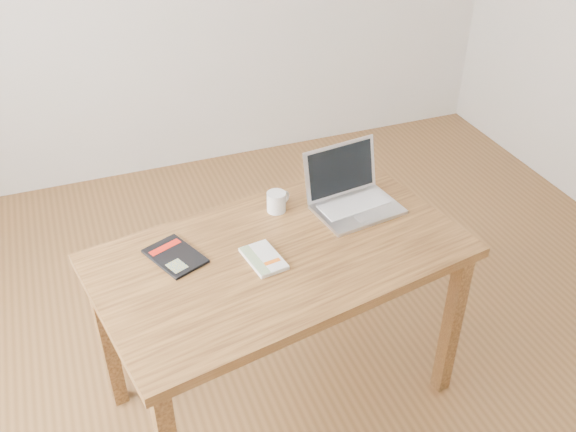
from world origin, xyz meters
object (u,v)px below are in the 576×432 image
object	(u,v)px
desk	(281,271)
coffee_mug	(277,201)
black_guidebook	(175,256)
laptop	(351,195)
white_guidebook	(264,259)

from	to	relation	value
desk	coffee_mug	world-z (taller)	coffee_mug
black_guidebook	laptop	xyz separation A→B (m)	(0.71, 0.08, 0.04)
laptop	coffee_mug	world-z (taller)	laptop
black_guidebook	coffee_mug	bearing A→B (deg)	-3.67
laptop	desk	bearing A→B (deg)	-161.50
desk	white_guidebook	world-z (taller)	white_guidebook
white_guidebook	coffee_mug	size ratio (longest dim) A/B	1.86
coffee_mug	black_guidebook	bearing A→B (deg)	173.86
black_guidebook	laptop	world-z (taller)	laptop
black_guidebook	desk	bearing A→B (deg)	-38.10
black_guidebook	white_guidebook	bearing A→B (deg)	-46.46
white_guidebook	black_guidebook	distance (m)	0.31
white_guidebook	laptop	xyz separation A→B (m)	(0.43, 0.20, 0.04)
desk	coffee_mug	size ratio (longest dim) A/B	13.67
coffee_mug	white_guidebook	bearing A→B (deg)	-143.68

